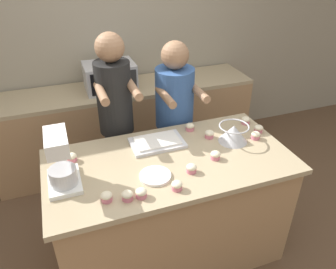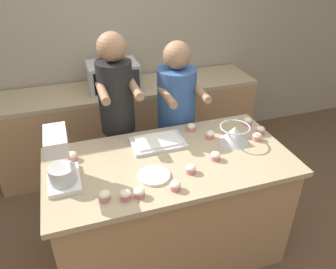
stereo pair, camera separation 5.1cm
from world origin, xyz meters
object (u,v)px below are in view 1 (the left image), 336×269
Objects in this scene: cupcake_1 at (127,195)px; cupcake_10 at (215,155)px; mixing_bowl at (233,133)px; baking_tray at (157,142)px; cupcake_3 at (141,193)px; cupcake_6 at (190,127)px; cupcake_5 at (256,135)px; cupcake_9 at (246,120)px; cupcake_7 at (209,134)px; person_left at (117,126)px; person_right at (174,124)px; cupcake_8 at (72,157)px; cupcake_0 at (107,197)px; cupcake_4 at (259,129)px; microwave_oven at (110,76)px; stand_mixer at (61,163)px; cupcake_2 at (191,168)px; small_plate at (155,176)px; cupcake_11 at (177,185)px.

cupcake_1 is 1.00× the size of cupcake_10.
mixing_bowl is 0.57× the size of baking_tray.
cupcake_3 is 1.00× the size of cupcake_6.
cupcake_1 is 1.15m from cupcake_5.
cupcake_5 and cupcake_9 have the same top height.
cupcake_6 is 0.19m from cupcake_7.
person_left is 0.97m from mixing_bowl.
person_right is 22.79× the size of cupcake_8.
cupcake_0 is 1.00× the size of cupcake_4.
person_right reaches higher than cupcake_7.
person_left is at bearing -97.77° from microwave_oven.
cupcake_3 is 1.00× the size of cupcake_9.
baking_tray is 5.75× the size of cupcake_8.
cupcake_0 is at bearing 169.54° from cupcake_3.
stand_mixer reaches higher than cupcake_8.
person_right is 22.79× the size of cupcake_2.
cupcake_9 is (0.92, -1.15, -0.09)m from microwave_oven.
cupcake_5 is 1.00× the size of cupcake_6.
mixing_bowl is 0.52m from cupcake_2.
stand_mixer reaches higher than small_plate.
person_left is 0.47m from baking_tray.
baking_tray is 0.77m from cupcake_5.
cupcake_3 is 1.00× the size of cupcake_11.
small_plate is 3.03× the size of cupcake_9.
cupcake_3 and cupcake_7 have the same top height.
cupcake_8 is at bearing 176.03° from cupcake_4.
person_left is at bearing 53.89° from stand_mixer.
cupcake_1 and cupcake_3 have the same top height.
cupcake_1 is at bearing -98.01° from microwave_oven.
small_plate is 3.03× the size of cupcake_8.
cupcake_9 and cupcake_11 have the same top height.
cupcake_4 is at bearing 23.64° from cupcake_10.
microwave_oven is 7.29× the size of cupcake_3.
microwave_oven reaches higher than cupcake_0.
cupcake_10 is (0.55, -0.73, 0.04)m from person_left.
baking_tray is at bearing 45.72° from cupcake_0.
baking_tray is at bearing 173.70° from cupcake_7.
cupcake_1 is 0.71m from cupcake_10.
person_right reaches higher than cupcake_0.
cupcake_10 reaches higher than baking_tray.
stand_mixer is 1.45m from cupcake_5.
cupcake_1 and cupcake_7 have the same top height.
person_left is 0.94m from cupcake_0.
small_plate is 3.03× the size of cupcake_4.
cupcake_4 and cupcake_11 have the same top height.
baking_tray is at bearing 55.44° from cupcake_1.
microwave_oven is 7.29× the size of cupcake_1.
person_left is at bearing 118.48° from baking_tray.
cupcake_7 is 1.00× the size of cupcake_8.
cupcake_0 is (-0.77, -0.90, 0.13)m from person_right.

